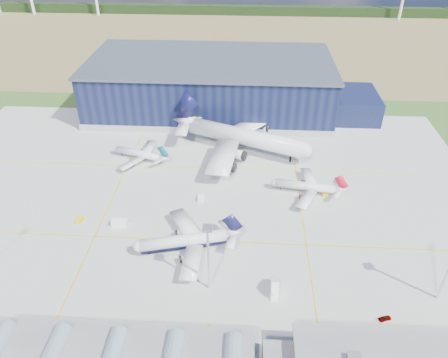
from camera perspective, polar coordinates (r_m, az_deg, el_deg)
ground at (r=153.54m, az=-4.71°, el=-5.48°), size 600.00×600.00×0.00m
apron at (r=161.31m, az=-4.25°, el=-3.23°), size 220.00×160.00×0.08m
farmland at (r=351.73m, az=0.10°, el=17.75°), size 600.00×220.00×0.01m
treeline at (r=428.22m, az=0.77°, el=21.21°), size 600.00×8.00×8.00m
hangar at (r=229.44m, az=-1.04°, el=11.93°), size 145.00×62.00×26.10m
light_mast_center at (r=119.91m, az=-2.11°, el=-9.02°), size 2.60×2.60×23.00m
airliner_navy at (r=138.87m, az=-5.30°, el=-7.35°), size 43.48×42.92×11.70m
airliner_red at (r=166.64m, az=10.62°, el=-0.45°), size 33.31×32.79×9.49m
airliner_widebody at (r=188.11m, az=2.83°, el=6.52°), size 86.77×85.99×21.79m
airliner_regional at (r=188.30m, az=-11.17°, el=3.68°), size 34.64×34.26×8.98m
gse_tug_a at (r=120.06m, az=-2.10°, el=-19.41°), size 3.48×4.17×1.49m
gse_tug_b at (r=160.53m, az=-18.37°, el=-5.10°), size 2.16×3.11×1.31m
gse_van_a at (r=154.76m, az=-13.53°, el=-5.56°), size 5.32×2.34×2.32m
gse_cart_a at (r=162.54m, az=-2.99°, el=-2.55°), size 2.27×3.39×1.46m
gse_tug_c at (r=169.52m, az=12.99°, el=-1.76°), size 2.87×3.94×1.57m
airstair at (r=129.20m, az=6.58°, el=-13.92°), size 2.33×5.52×3.49m
car_a at (r=130.35m, az=20.28°, el=-16.69°), size 3.82×2.53×1.21m
car_b at (r=124.11m, az=-15.92°, el=-18.87°), size 4.24×1.88×1.35m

